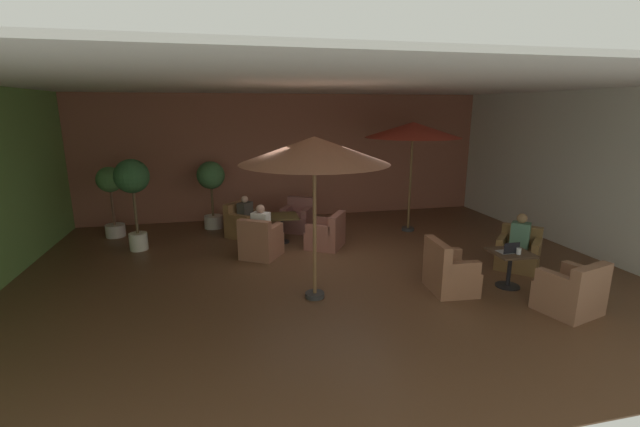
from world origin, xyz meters
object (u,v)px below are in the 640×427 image
Objects in this scene: armchair_front_left_east at (518,253)px; cafe_table_front_left at (510,261)px; patron_with_friend at (520,233)px; armchair_front_right_south at (298,218)px; armchair_front_right_east at (327,235)px; potted_tree_mid_right at (111,191)px; iced_drink_cup at (519,251)px; armchair_front_right_west at (244,224)px; armchair_front_right_north at (261,242)px; armchair_front_left_north at (571,293)px; cafe_table_front_right at (282,221)px; open_laptop at (509,250)px; patio_umbrella_center_beige at (413,130)px; patron_by_window at (245,210)px; potted_tree_left_corner at (133,185)px; armchair_front_left_south at (449,273)px; potted_tree_mid_left at (211,184)px; patio_umbrella_tall_red at (314,151)px; patron_blue_shirt at (261,222)px.

cafe_table_front_left is at bearing -134.77° from armchair_front_left_east.
armchair_front_right_south is at bearing 135.66° from patron_with_friend.
potted_tree_mid_right is at bearing 157.97° from armchair_front_right_east.
patron_with_friend is 1.16m from iced_drink_cup.
armchair_front_right_west reaches higher than armchair_front_left_east.
armchair_front_right_east is (1.52, 0.34, -0.04)m from armchair_front_right_north.
armchair_front_left_east is at bearing 75.02° from armchair_front_left_north.
open_laptop is (3.44, -3.50, 0.18)m from cafe_table_front_right.
patron_by_window is at bearing 174.23° from patio_umbrella_center_beige.
potted_tree_left_corner is at bearing 169.49° from armchair_front_right_east.
armchair_front_left_north is at bearing -39.47° from armchair_front_left_south.
armchair_front_right_west is (-0.84, 0.71, -0.22)m from cafe_table_front_right.
armchair_front_left_north reaches higher than cafe_table_front_left.
armchair_front_right_west is 0.61× the size of potted_tree_mid_right.
patio_umbrella_center_beige is 4.56× the size of patron_by_window.
cafe_table_front_left is 0.39× the size of potted_tree_mid_left.
patio_umbrella_center_beige reaches higher than armchair_front_right_south.
cafe_table_front_left is 0.25m from open_laptop.
cafe_table_front_left is 0.66× the size of armchair_front_right_south.
potted_tree_mid_left is at bearing 134.34° from iced_drink_cup.
patron_by_window reaches higher than armchair_front_right_south.
potted_tree_mid_left is at bearing 143.76° from armchair_front_left_east.
patron_by_window is 6.11m from patron_with_friend.
patio_umbrella_center_beige is at bearing -6.11° from armchair_front_right_west.
armchair_front_left_south is at bearing 140.53° from armchair_front_left_north.
cafe_table_front_right is 1.11m from armchair_front_right_north.
armchair_front_right_east is 1.59m from armchair_front_right_south.
potted_tree_mid_right is at bearing 146.34° from iced_drink_cup.
patio_umbrella_tall_red is 24.11× the size of iced_drink_cup.
armchair_front_right_north reaches higher than cafe_table_front_left.
cafe_table_front_right is (-2.40, 3.38, 0.20)m from armchair_front_left_south.
patron_blue_shirt reaches higher than armchair_front_right_west.
potted_tree_mid_left is (-1.59, 1.66, 0.66)m from cafe_table_front_right.
armchair_front_left_south is at bearing -39.94° from patron_blue_shirt.
patio_umbrella_center_beige is (0.90, 3.65, 2.22)m from armchair_front_left_south.
patron_blue_shirt is (-4.38, 3.64, 0.43)m from armchair_front_left_north.
patron_blue_shirt is 4.78m from open_laptop.
patron_blue_shirt is (-1.11, -1.85, 0.44)m from armchair_front_right_south.
potted_tree_left_corner is 7.63m from open_laptop.
armchair_front_right_south is at bearing 60.19° from cafe_table_front_right.
patio_umbrella_center_beige is 4.20m from open_laptop.
armchair_front_right_north is 0.42m from patron_blue_shirt.
armchair_front_left_south is 3.89m from patron_blue_shirt.
potted_tree_mid_right is at bearing 153.85° from armchair_front_left_east.
patio_umbrella_tall_red is at bearing -108.18° from armchair_front_right_east.
potted_tree_mid_right is at bearing 174.55° from armchair_front_right_south.
potted_tree_left_corner reaches higher than armchair_front_right_south.
patio_umbrella_center_beige is 1.36× the size of potted_tree_left_corner.
open_laptop is at bearing -87.88° from patio_umbrella_center_beige.
armchair_front_right_north is (-4.11, 2.53, -0.13)m from cafe_table_front_left.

